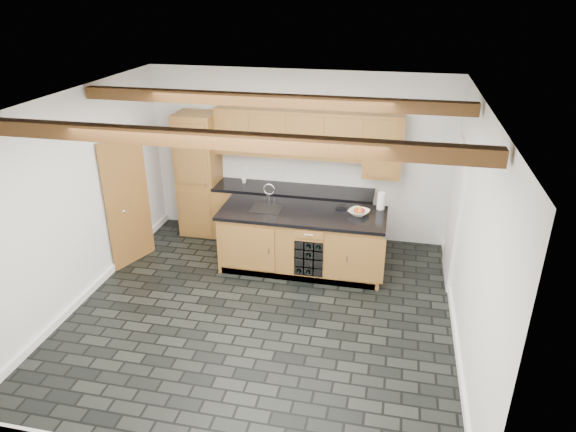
% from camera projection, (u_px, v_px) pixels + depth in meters
% --- Properties ---
extents(ground, '(5.00, 5.00, 0.00)m').
position_uv_depth(ground, '(262.00, 312.00, 6.85)').
color(ground, black).
rests_on(ground, ground).
extents(room_shell, '(5.01, 5.00, 5.00)m').
position_uv_depth(room_shell, '(263.00, 191.00, 6.71)').
color(room_shell, white).
rests_on(room_shell, ground).
extents(back_cabinetry, '(3.65, 0.62, 2.20)m').
position_uv_depth(back_cabinetry, '(273.00, 183.00, 8.51)').
color(back_cabinetry, olive).
rests_on(back_cabinetry, ground).
extents(island, '(2.48, 0.96, 0.93)m').
position_uv_depth(island, '(302.00, 240.00, 7.74)').
color(island, olive).
rests_on(island, ground).
extents(faucet, '(0.45, 0.40, 0.34)m').
position_uv_depth(faucet, '(267.00, 206.00, 7.69)').
color(faucet, black).
rests_on(faucet, island).
extents(kitchen_scale, '(0.17, 0.11, 0.05)m').
position_uv_depth(kitchen_scale, '(341.00, 207.00, 7.67)').
color(kitchen_scale, black).
rests_on(kitchen_scale, island).
extents(fruit_bowl, '(0.38, 0.38, 0.07)m').
position_uv_depth(fruit_bowl, '(359.00, 212.00, 7.46)').
color(fruit_bowl, silver).
rests_on(fruit_bowl, island).
extents(fruit_cluster, '(0.16, 0.17, 0.07)m').
position_uv_depth(fruit_cluster, '(359.00, 210.00, 7.44)').
color(fruit_cluster, '#A8162F').
rests_on(fruit_cluster, fruit_bowl).
extents(paper_towel, '(0.12, 0.12, 0.26)m').
position_uv_depth(paper_towel, '(381.00, 201.00, 7.61)').
color(paper_towel, white).
rests_on(paper_towel, island).
extents(mug, '(0.11, 0.11, 0.08)m').
position_uv_depth(mug, '(244.00, 181.00, 8.65)').
color(mug, white).
rests_on(mug, back_cabinetry).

